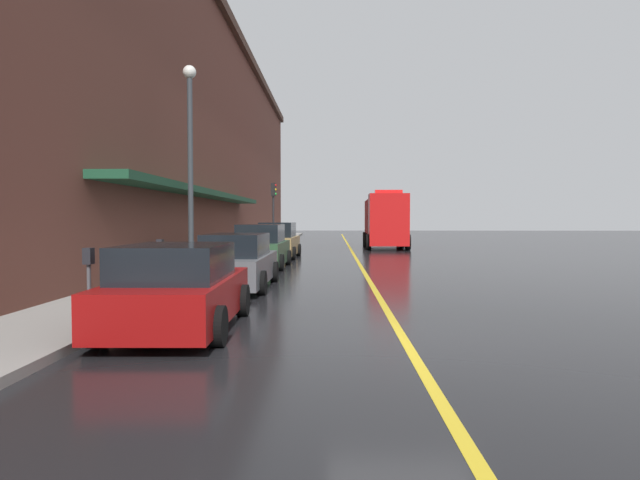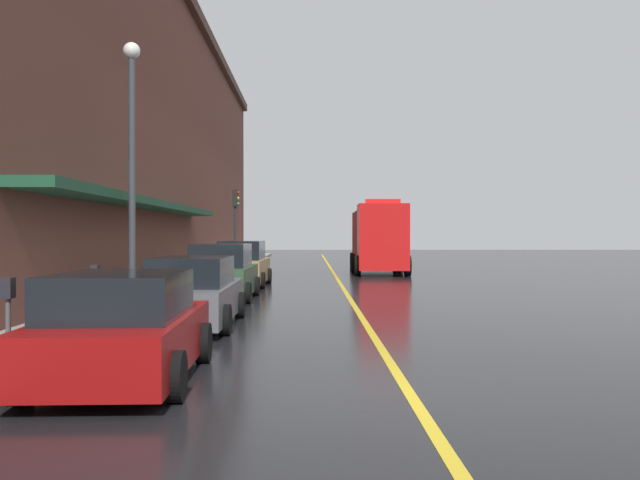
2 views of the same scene
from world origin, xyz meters
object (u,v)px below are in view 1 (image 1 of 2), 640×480
object	(u,v)px
parked_car_0	(178,289)
traffic_light_near	(273,202)
parked_car_1	(238,262)
street_lamp_left	(190,147)
parked_car_3	(278,241)
parking_meter_1	(160,257)
parked_car_2	(261,248)
parking_meter_0	(89,272)
fire_truck	(385,221)

from	to	relation	value
parked_car_0	traffic_light_near	world-z (taller)	traffic_light_near
parked_car_1	street_lamp_left	size ratio (longest dim) A/B	0.68
parked_car_1	parked_car_3	bearing A→B (deg)	0.39
parking_meter_1	parked_car_1	bearing A→B (deg)	57.49
parked_car_2	parked_car_3	bearing A→B (deg)	0.19
street_lamp_left	traffic_light_near	world-z (taller)	street_lamp_left
parking_meter_1	street_lamp_left	bearing A→B (deg)	96.69
parking_meter_1	parking_meter_0	bearing A→B (deg)	-90.00
parked_car_2	street_lamp_left	world-z (taller)	street_lamp_left
parked_car_2	parking_meter_0	xyz separation A→B (m)	(-1.32, -12.37, 0.24)
parked_car_2	traffic_light_near	size ratio (longest dim) A/B	0.99
parked_car_0	parking_meter_0	world-z (taller)	parked_car_0
parked_car_3	parking_meter_1	bearing A→B (deg)	175.92
street_lamp_left	parked_car_3	bearing A→B (deg)	77.30
parked_car_0	parked_car_3	world-z (taller)	parked_car_3
parked_car_2	traffic_light_near	bearing A→B (deg)	5.88
parked_car_2	parking_meter_1	size ratio (longest dim) A/B	3.22
parked_car_2	parked_car_3	xyz separation A→B (m)	(0.11, 5.57, 0.02)
parked_car_0	fire_truck	distance (m)	27.69
parked_car_2	parking_meter_1	distance (m)	8.67
parked_car_0	street_lamp_left	bearing A→B (deg)	12.16
fire_truck	parking_meter_0	bearing A→B (deg)	-14.64
parked_car_1	parked_car_2	bearing A→B (deg)	1.60
fire_truck	parking_meter_0	size ratio (longest dim) A/B	5.81
parked_car_1	parked_car_2	size ratio (longest dim) A/B	1.11
parked_car_3	fire_truck	world-z (taller)	fire_truck
parked_car_0	parked_car_2	size ratio (longest dim) A/B	1.00
parked_car_2	parking_meter_0	distance (m)	12.44
parked_car_0	parked_car_1	distance (m)	5.76
parked_car_3	street_lamp_left	size ratio (longest dim) A/B	0.65
parked_car_0	parking_meter_0	xyz separation A→B (m)	(-1.43, -0.36, 0.33)
parked_car_3	parking_meter_0	bearing A→B (deg)	177.14
parked_car_1	parking_meter_0	bearing A→B (deg)	166.62
parking_meter_0	street_lamp_left	xyz separation A→B (m)	(-0.60, 8.92, 3.34)
parked_car_2	parking_meter_0	size ratio (longest dim) A/B	3.22
parking_meter_0	street_lamp_left	distance (m)	9.54
parked_car_0	fire_truck	size ratio (longest dim) A/B	0.55
street_lamp_left	parking_meter_1	bearing A→B (deg)	-83.31
street_lamp_left	parked_car_0	bearing A→B (deg)	-76.63
parked_car_1	parked_car_3	distance (m)	11.82
parked_car_2	fire_truck	world-z (taller)	fire_truck
parked_car_2	parked_car_1	bearing A→B (deg)	-177.24
parked_car_3	parking_meter_0	distance (m)	18.00
traffic_light_near	fire_truck	bearing A→B (deg)	-6.87
fire_truck	street_lamp_left	size ratio (longest dim) A/B	1.11
parking_meter_1	traffic_light_near	distance (m)	24.51
parked_car_3	traffic_light_near	bearing A→B (deg)	9.31
parked_car_1	street_lamp_left	world-z (taller)	street_lamp_left
parking_meter_1	traffic_light_near	size ratio (longest dim) A/B	0.31
parked_car_1	parking_meter_1	size ratio (longest dim) A/B	3.57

